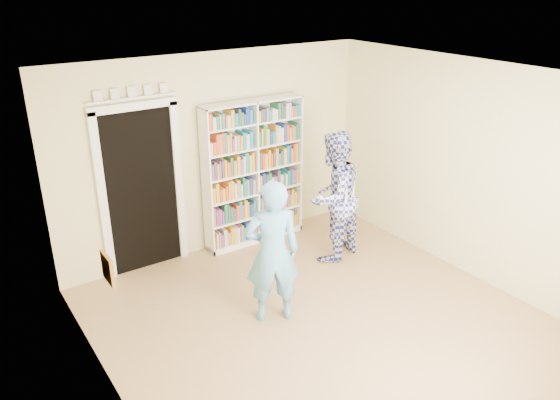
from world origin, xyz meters
name	(u,v)px	position (x,y,z in m)	size (l,w,h in m)	color
floor	(331,330)	(0.00, 0.00, 0.00)	(5.00, 5.00, 0.00)	#A97A51
ceiling	(342,82)	(0.00, 0.00, 2.70)	(5.00, 5.00, 0.00)	white
wall_back	(217,154)	(0.00, 2.50, 1.35)	(4.50, 4.50, 0.00)	beige
wall_left	(114,286)	(-2.25, 0.00, 1.35)	(5.00, 5.00, 0.00)	beige
wall_right	(480,174)	(2.25, 0.00, 1.35)	(5.00, 5.00, 0.00)	beige
bookshelf	(253,173)	(0.47, 2.34, 1.03)	(1.49, 0.28, 2.05)	white
doorway	(141,183)	(-1.10, 2.48, 1.18)	(1.10, 0.08, 2.43)	black
wall_art	(108,269)	(-2.23, 0.20, 1.40)	(0.03, 0.25, 0.25)	brown
man_blue	(272,252)	(-0.39, 0.57, 0.83)	(0.60, 0.40, 1.65)	#5FA3D4
man_plaid	(333,197)	(1.06, 1.32, 0.88)	(0.86, 0.67, 1.77)	navy
paper_sheet	(350,189)	(1.15, 1.10, 1.05)	(0.22, 0.01, 0.31)	white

